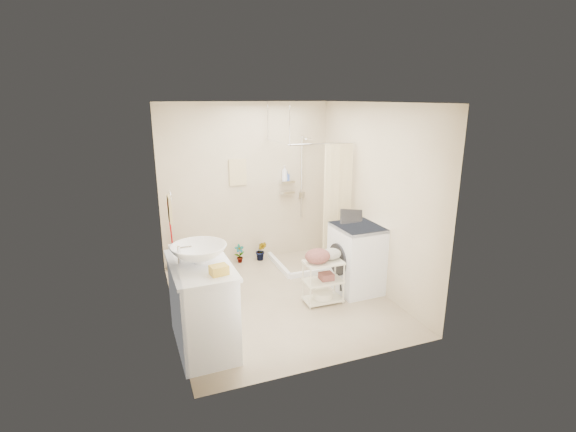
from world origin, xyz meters
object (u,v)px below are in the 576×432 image
object	(u,v)px
toilet	(194,267)
laundry_rack	(323,278)
washing_machine	(359,258)
vanity	(202,305)

from	to	relation	value
toilet	laundry_rack	xyz separation A→B (m)	(1.54, -1.04, 0.02)
washing_machine	laundry_rack	bearing A→B (deg)	-165.19
toilet	washing_machine	bearing A→B (deg)	-111.81
toilet	laundry_rack	world-z (taller)	laundry_rack
vanity	washing_machine	bearing A→B (deg)	14.12
toilet	vanity	bearing A→B (deg)	174.94
toilet	washing_machine	xyz separation A→B (m)	(2.18, -0.85, 0.15)
toilet	laundry_rack	distance (m)	1.86
vanity	laundry_rack	bearing A→B (deg)	13.84
vanity	washing_machine	xyz separation A→B (m)	(2.30, 0.64, -0.01)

